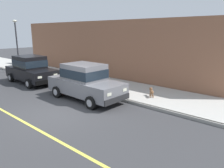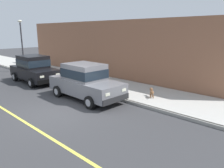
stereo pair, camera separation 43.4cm
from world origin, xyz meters
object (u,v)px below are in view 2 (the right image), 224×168
car_grey_sedan (85,81)px  fire_hydrant (109,86)px  car_black_sedan (34,69)px  dog_brown (152,92)px  street_lamp (22,39)px

car_grey_sedan → fire_hydrant: (1.48, -0.37, -0.51)m
car_grey_sedan → car_black_sedan: size_ratio=0.99×
car_grey_sedan → car_black_sedan: 5.76m
dog_brown → street_lamp: street_lamp is taller
car_black_sedan → street_lamp: street_lamp is taller
street_lamp → dog_brown: bearing=-85.9°
fire_hydrant → street_lamp: bearing=90.5°
car_black_sedan → dog_brown: size_ratio=7.70×
car_grey_sedan → fire_hydrant: size_ratio=6.38×
dog_brown → fire_hydrant: size_ratio=0.84×
car_grey_sedan → street_lamp: street_lamp is taller
car_grey_sedan → dog_brown: car_grey_sedan is taller
dog_brown → fire_hydrant: (-0.83, 2.38, 0.05)m
dog_brown → street_lamp: bearing=94.1°
car_black_sedan → street_lamp: size_ratio=1.06×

